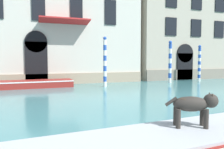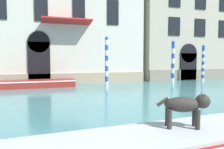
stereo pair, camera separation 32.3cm
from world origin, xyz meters
name	(u,v)px [view 1 (the left image)]	position (x,y,z in m)	size (l,w,h in m)	color
palazzo_right	(178,4)	(13.24, 24.55, 8.16)	(11.03, 6.13, 16.36)	#B2A893
dog_on_deck	(195,105)	(1.18, 7.32, 1.01)	(1.06, 0.60, 0.74)	#332D28
boat_moored_near_palazzo	(35,84)	(-2.02, 19.99, 0.27)	(5.25, 1.78, 0.52)	maroon
mooring_pole_0	(170,62)	(8.86, 19.48, 1.82)	(0.28, 0.28, 3.59)	white
mooring_pole_1	(105,62)	(2.80, 18.78, 1.85)	(0.25, 0.25, 3.66)	white
mooring_pole_2	(199,63)	(12.19, 19.75, 1.68)	(0.26, 0.26, 3.31)	white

